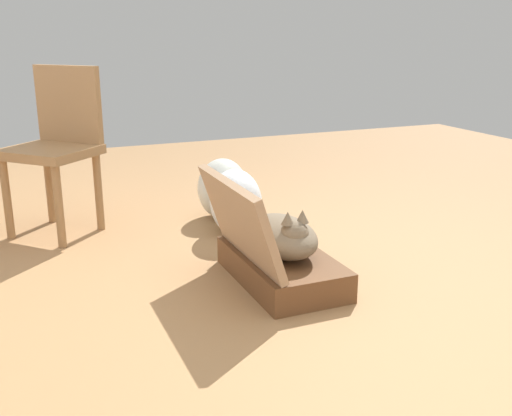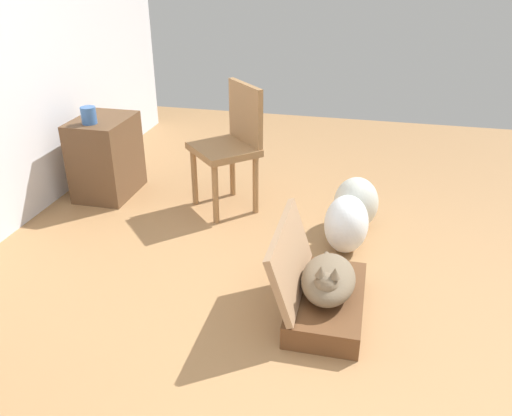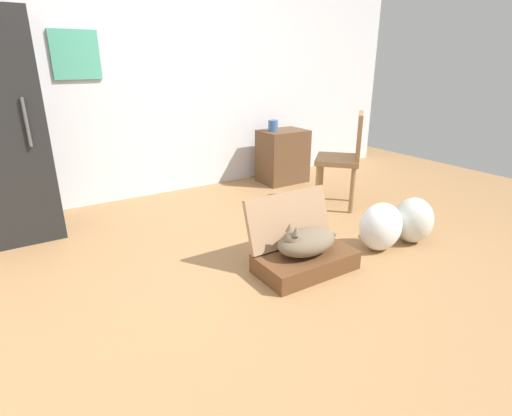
# 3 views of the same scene
# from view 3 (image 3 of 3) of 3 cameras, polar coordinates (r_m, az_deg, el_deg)

# --- Properties ---
(ground_plane) EXTENTS (7.68, 7.68, 0.00)m
(ground_plane) POSITION_cam_3_polar(r_m,az_deg,el_deg) (2.70, 3.09, -10.19)
(ground_plane) COLOR #9E7247
(ground_plane) RESTS_ON ground
(wall_back) EXTENTS (6.40, 0.15, 2.60)m
(wall_back) POSITION_cam_3_polar(r_m,az_deg,el_deg) (4.36, -15.08, 18.81)
(wall_back) COLOR silver
(wall_back) RESTS_ON ground
(suitcase_base) EXTENTS (0.68, 0.38, 0.13)m
(suitcase_base) POSITION_cam_3_polar(r_m,az_deg,el_deg) (2.79, 7.12, -7.67)
(suitcase_base) COLOR brown
(suitcase_base) RESTS_ON ground
(suitcase_lid) EXTENTS (0.68, 0.15, 0.37)m
(suitcase_lid) POSITION_cam_3_polar(r_m,az_deg,el_deg) (2.83, 4.72, -1.55)
(suitcase_lid) COLOR #9B7756
(suitcase_lid) RESTS_ON suitcase_base
(cat) EXTENTS (0.52, 0.28, 0.24)m
(cat) POSITION_cam_3_polar(r_m,az_deg,el_deg) (2.71, 7.09, -4.80)
(cat) COLOR brown
(cat) RESTS_ON suitcase_base
(plastic_bag_white) EXTENTS (0.36, 0.28, 0.37)m
(plastic_bag_white) POSITION_cam_3_polar(r_m,az_deg,el_deg) (3.16, 17.42, -2.57)
(plastic_bag_white) COLOR silver
(plastic_bag_white) RESTS_ON ground
(plastic_bag_clear) EXTENTS (0.31, 0.30, 0.37)m
(plastic_bag_clear) POSITION_cam_3_polar(r_m,az_deg,el_deg) (3.39, 21.59, -1.62)
(plastic_bag_clear) COLOR silver
(plastic_bag_clear) RESTS_ON ground
(side_table) EXTENTS (0.53, 0.40, 0.61)m
(side_table) POSITION_cam_3_polar(r_m,az_deg,el_deg) (4.75, 3.83, 7.40)
(side_table) COLOR brown
(side_table) RESTS_ON ground
(vase_tall) EXTENTS (0.11, 0.11, 0.12)m
(vase_tall) POSITION_cam_3_polar(r_m,az_deg,el_deg) (4.62, 2.46, 11.72)
(vase_tall) COLOR #38609E
(vase_tall) RESTS_ON side_table
(chair) EXTENTS (0.60, 0.60, 0.92)m
(chair) POSITION_cam_3_polar(r_m,az_deg,el_deg) (3.95, 12.62, 7.35)
(chair) COLOR olive
(chair) RESTS_ON ground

